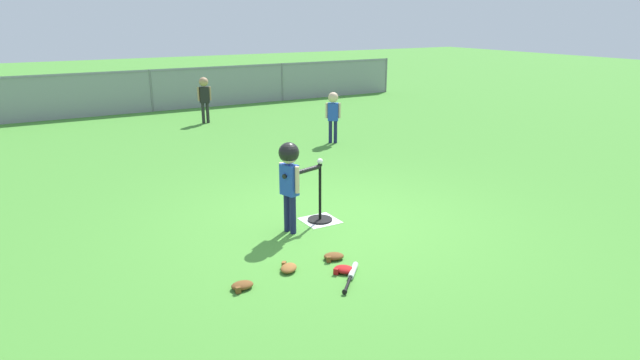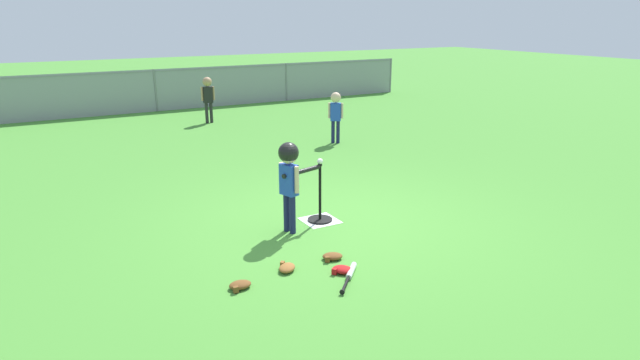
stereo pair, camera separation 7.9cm
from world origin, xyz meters
TOP-DOWN VIEW (x-y plane):
  - ground_plane at (0.00, 0.00)m, footprint 60.00×60.00m
  - home_plate at (-0.17, 0.17)m, footprint 0.44×0.44m
  - batting_tee at (-0.17, 0.17)m, footprint 0.32×0.32m
  - baseball_on_tee at (-0.17, 0.17)m, footprint 0.07×0.07m
  - batter_child at (-0.67, 0.02)m, footprint 0.62×0.33m
  - fielder_deep_center at (2.30, 3.88)m, footprint 0.27×0.22m
  - fielder_near_right at (0.73, 7.32)m, footprint 0.33×0.22m
  - spare_bat_silver at (-0.67, -1.34)m, footprint 0.47×0.49m
  - glove_by_plate at (-1.74, -1.03)m, footprint 0.23×0.18m
  - glove_near_bats at (-0.69, -1.24)m, footprint 0.26×0.27m
  - glove_tossed_aside at (-1.17, -0.91)m, footprint 0.27×0.27m
  - glove_outfield_drop at (-0.62, -0.91)m, footprint 0.27×0.23m
  - outfield_fence at (0.00, 9.67)m, footprint 16.06×0.06m

SIDE VIEW (x-z plane):
  - ground_plane at x=0.00m, z-range 0.00..0.00m
  - home_plate at x=-0.17m, z-range 0.00..0.01m
  - spare_bat_silver at x=-0.67m, z-range 0.00..0.06m
  - glove_by_plate at x=-1.74m, z-range 0.00..0.07m
  - glove_near_bats at x=-0.69m, z-range 0.00..0.07m
  - glove_tossed_aside at x=-1.17m, z-range 0.00..0.07m
  - glove_outfield_drop at x=-0.62m, z-range 0.00..0.07m
  - batting_tee at x=-0.17m, z-range -0.25..0.51m
  - outfield_fence at x=0.00m, z-range 0.04..1.19m
  - fielder_deep_center at x=2.30m, z-range 0.15..1.21m
  - fielder_near_right at x=0.73m, z-range 0.16..1.28m
  - baseball_on_tee at x=-0.17m, z-range 0.76..0.83m
  - batter_child at x=-0.67m, z-range 0.24..1.37m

